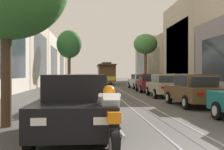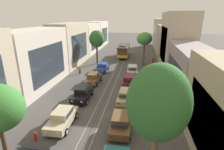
{
  "view_description": "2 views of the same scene",
  "coord_description": "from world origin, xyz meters",
  "px_view_note": "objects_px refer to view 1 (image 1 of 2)",
  "views": [
    {
      "loc": [
        -2.45,
        -4.96,
        1.61
      ],
      "look_at": [
        0.15,
        28.78,
        1.46
      ],
      "focal_mm": 45.97,
      "sensor_mm": 36.0,
      "label": 1
    },
    {
      "loc": [
        4.14,
        -4.96,
        9.95
      ],
      "look_at": [
        0.0,
        20.51,
        1.31
      ],
      "focal_mm": 28.36,
      "sensor_mm": 36.0,
      "label": 2
    }
  ],
  "objects_px": {
    "cable_car_trolley": "(106,73)",
    "parked_car_beige_second_left": "(82,91)",
    "pedestrian_on_right_pavement": "(173,80)",
    "fire_hydrant": "(45,104)",
    "parked_car_black_mid_left": "(86,86)",
    "street_tree_kerb_left_second": "(69,45)",
    "parked_car_blue_fifth_left": "(87,81)",
    "parked_car_white_fifth_right": "(140,81)",
    "street_tree_kerb_right_second": "(145,45)",
    "parked_car_brown_fourth_left": "(85,83)",
    "pedestrian_crossing_far": "(49,81)",
    "parked_car_maroon_fourth_right": "(149,83)",
    "parked_car_black_near_left": "(76,105)",
    "parked_car_beige_mid_right": "(164,85)",
    "motorcycle_with_rider": "(110,121)",
    "pedestrian_on_left_pavement": "(161,78)",
    "parked_car_brown_second_right": "(194,90)"
  },
  "relations": [
    {
      "from": "parked_car_beige_second_left",
      "to": "pedestrian_on_left_pavement",
      "type": "height_order",
      "value": "pedestrian_on_left_pavement"
    },
    {
      "from": "street_tree_kerb_left_second",
      "to": "pedestrian_crossing_far",
      "type": "bearing_deg",
      "value": -100.73
    },
    {
      "from": "motorcycle_with_rider",
      "to": "pedestrian_crossing_far",
      "type": "bearing_deg",
      "value": 100.78
    },
    {
      "from": "street_tree_kerb_right_second",
      "to": "pedestrian_on_right_pavement",
      "type": "relative_size",
      "value": 4.12
    },
    {
      "from": "parked_car_blue_fifth_left",
      "to": "street_tree_kerb_right_second",
      "type": "height_order",
      "value": "street_tree_kerb_right_second"
    },
    {
      "from": "parked_car_brown_fourth_left",
      "to": "fire_hydrant",
      "type": "bearing_deg",
      "value": -95.58
    },
    {
      "from": "parked_car_brown_second_right",
      "to": "parked_car_white_fifth_right",
      "type": "xyz_separation_m",
      "value": [
        0.18,
        16.68,
        0.0
      ]
    },
    {
      "from": "street_tree_kerb_right_second",
      "to": "cable_car_trolley",
      "type": "bearing_deg",
      "value": 125.45
    },
    {
      "from": "street_tree_kerb_right_second",
      "to": "parked_car_brown_second_right",
      "type": "bearing_deg",
      "value": -95.21
    },
    {
      "from": "parked_car_beige_second_left",
      "to": "parked_car_brown_fourth_left",
      "type": "xyz_separation_m",
      "value": [
        0.0,
        11.37,
        0.0
      ]
    },
    {
      "from": "cable_car_trolley",
      "to": "parked_car_black_mid_left",
      "type": "bearing_deg",
      "value": -96.33
    },
    {
      "from": "parked_car_black_mid_left",
      "to": "motorcycle_with_rider",
      "type": "xyz_separation_m",
      "value": [
        0.68,
        -13.57,
        -0.15
      ]
    },
    {
      "from": "street_tree_kerb_right_second",
      "to": "fire_hydrant",
      "type": "distance_m",
      "value": 27.95
    },
    {
      "from": "parked_car_brown_fourth_left",
      "to": "pedestrian_on_right_pavement",
      "type": "height_order",
      "value": "pedestrian_on_right_pavement"
    },
    {
      "from": "parked_car_white_fifth_right",
      "to": "pedestrian_crossing_far",
      "type": "bearing_deg",
      "value": -171.83
    },
    {
      "from": "cable_car_trolley",
      "to": "parked_car_beige_second_left",
      "type": "bearing_deg",
      "value": -95.36
    },
    {
      "from": "fire_hydrant",
      "to": "parked_car_brown_second_right",
      "type": "bearing_deg",
      "value": 20.8
    },
    {
      "from": "parked_car_black_mid_left",
      "to": "motorcycle_with_rider",
      "type": "relative_size",
      "value": 2.2
    },
    {
      "from": "parked_car_brown_fourth_left",
      "to": "cable_car_trolley",
      "type": "xyz_separation_m",
      "value": [
        2.84,
        18.98,
        0.86
      ]
    },
    {
      "from": "fire_hydrant",
      "to": "parked_car_beige_mid_right",
      "type": "bearing_deg",
      "value": 50.35
    },
    {
      "from": "parked_car_black_near_left",
      "to": "parked_car_brown_second_right",
      "type": "height_order",
      "value": "same"
    },
    {
      "from": "parked_car_brown_fourth_left",
      "to": "motorcycle_with_rider",
      "type": "bearing_deg",
      "value": -87.64
    },
    {
      "from": "parked_car_black_near_left",
      "to": "parked_car_beige_mid_right",
      "type": "relative_size",
      "value": 0.99
    },
    {
      "from": "parked_car_black_mid_left",
      "to": "street_tree_kerb_left_second",
      "type": "height_order",
      "value": "street_tree_kerb_left_second"
    },
    {
      "from": "parked_car_brown_fourth_left",
      "to": "street_tree_kerb_left_second",
      "type": "height_order",
      "value": "street_tree_kerb_left_second"
    },
    {
      "from": "parked_car_white_fifth_right",
      "to": "pedestrian_on_left_pavement",
      "type": "bearing_deg",
      "value": 58.63
    },
    {
      "from": "parked_car_black_mid_left",
      "to": "fire_hydrant",
      "type": "xyz_separation_m",
      "value": [
        -1.46,
        -8.14,
        -0.38
      ]
    },
    {
      "from": "parked_car_beige_mid_right",
      "to": "street_tree_kerb_right_second",
      "type": "distance_m",
      "value": 18.42
    },
    {
      "from": "cable_car_trolley",
      "to": "parked_car_brown_fourth_left",
      "type": "bearing_deg",
      "value": -98.52
    },
    {
      "from": "parked_car_beige_second_left",
      "to": "pedestrian_crossing_far",
      "type": "xyz_separation_m",
      "value": [
        -3.66,
        15.54,
        0.09
      ]
    },
    {
      "from": "parked_car_maroon_fourth_right",
      "to": "parked_car_white_fifth_right",
      "type": "relative_size",
      "value": 1.0
    },
    {
      "from": "street_tree_kerb_left_second",
      "to": "pedestrian_on_right_pavement",
      "type": "bearing_deg",
      "value": -19.43
    },
    {
      "from": "parked_car_beige_second_left",
      "to": "street_tree_kerb_left_second",
      "type": "xyz_separation_m",
      "value": [
        -2.24,
        23.04,
        4.5
      ]
    },
    {
      "from": "parked_car_black_mid_left",
      "to": "parked_car_maroon_fourth_right",
      "type": "height_order",
      "value": "same"
    },
    {
      "from": "parked_car_brown_fourth_left",
      "to": "pedestrian_on_right_pavement",
      "type": "relative_size",
      "value": 2.64
    },
    {
      "from": "pedestrian_on_left_pavement",
      "to": "parked_car_beige_second_left",
      "type": "bearing_deg",
      "value": -112.57
    },
    {
      "from": "parked_car_maroon_fourth_right",
      "to": "pedestrian_on_right_pavement",
      "type": "xyz_separation_m",
      "value": [
        4.44,
        7.5,
        0.14
      ]
    },
    {
      "from": "parked_car_brown_fourth_left",
      "to": "fire_hydrant",
      "type": "relative_size",
      "value": 5.21
    },
    {
      "from": "parked_car_black_mid_left",
      "to": "parked_car_brown_fourth_left",
      "type": "height_order",
      "value": "same"
    },
    {
      "from": "parked_car_blue_fifth_left",
      "to": "pedestrian_on_right_pavement",
      "type": "xyz_separation_m",
      "value": [
        9.94,
        1.06,
        0.14
      ]
    },
    {
      "from": "pedestrian_on_right_pavement",
      "to": "fire_hydrant",
      "type": "distance_m",
      "value": 23.99
    },
    {
      "from": "parked_car_brown_fourth_left",
      "to": "street_tree_kerb_right_second",
      "type": "bearing_deg",
      "value": 57.82
    },
    {
      "from": "parked_car_beige_second_left",
      "to": "parked_car_white_fifth_right",
      "type": "bearing_deg",
      "value": 71.26
    },
    {
      "from": "parked_car_beige_mid_right",
      "to": "parked_car_white_fifth_right",
      "type": "height_order",
      "value": "same"
    },
    {
      "from": "parked_car_beige_second_left",
      "to": "parked_car_brown_fourth_left",
      "type": "distance_m",
      "value": 11.37
    },
    {
      "from": "parked_car_maroon_fourth_right",
      "to": "parked_car_brown_second_right",
      "type": "bearing_deg",
      "value": -90.0
    },
    {
      "from": "parked_car_brown_fourth_left",
      "to": "pedestrian_crossing_far",
      "type": "bearing_deg",
      "value": 131.3
    },
    {
      "from": "parked_car_black_near_left",
      "to": "pedestrian_on_left_pavement",
      "type": "xyz_separation_m",
      "value": [
        9.74,
        29.74,
        0.19
      ]
    },
    {
      "from": "street_tree_kerb_left_second",
      "to": "pedestrian_on_right_pavement",
      "type": "xyz_separation_m",
      "value": [
        12.22,
        -4.31,
        -4.36
      ]
    },
    {
      "from": "fire_hydrant",
      "to": "street_tree_kerb_right_second",
      "type": "bearing_deg",
      "value": 70.85
    }
  ]
}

